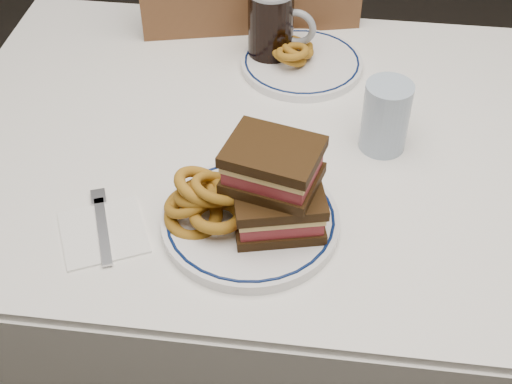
# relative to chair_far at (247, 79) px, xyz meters

# --- Properties ---
(floor) EXTENTS (6.00, 7.00, 0.00)m
(floor) POSITION_rel_chair_far_xyz_m (0.15, -0.47, -0.54)
(floor) COLOR black
(floor) RESTS_ON ground
(dining_table) EXTENTS (1.27, 0.87, 0.75)m
(dining_table) POSITION_rel_chair_far_xyz_m (0.15, -0.47, 0.10)
(dining_table) COLOR silver
(dining_table) RESTS_ON floor
(chair_far) EXTENTS (0.56, 0.56, 0.99)m
(chair_far) POSITION_rel_chair_far_xyz_m (0.00, 0.00, 0.00)
(chair_far) COLOR #4F2E19
(chair_far) RESTS_ON floor
(main_plate) EXTENTS (0.27, 0.27, 0.02)m
(main_plate) POSITION_rel_chair_far_xyz_m (0.10, -0.69, 0.22)
(main_plate) COLOR white
(main_plate) RESTS_ON dining_table
(reuben_sandwich) EXTENTS (0.16, 0.15, 0.14)m
(reuben_sandwich) POSITION_rel_chair_far_xyz_m (0.14, -0.69, 0.30)
(reuben_sandwich) COLOR black
(reuben_sandwich) RESTS_ON main_plate
(onion_rings_main) EXTENTS (0.14, 0.12, 0.10)m
(onion_rings_main) POSITION_rel_chair_far_xyz_m (0.03, -0.70, 0.26)
(onion_rings_main) COLOR brown
(onion_rings_main) RESTS_ON main_plate
(ketchup_ramekin) EXTENTS (0.05, 0.05, 0.03)m
(ketchup_ramekin) POSITION_rel_chair_far_xyz_m (0.08, -0.59, 0.24)
(ketchup_ramekin) COLOR white
(ketchup_ramekin) RESTS_ON main_plate
(beer_mug) EXTENTS (0.14, 0.09, 0.15)m
(beer_mug) POSITION_rel_chair_far_xyz_m (0.08, -0.23, 0.29)
(beer_mug) COLOR black
(beer_mug) RESTS_ON dining_table
(water_glass) EXTENTS (0.08, 0.08, 0.13)m
(water_glass) POSITION_rel_chair_far_xyz_m (0.30, -0.47, 0.27)
(water_glass) COLOR #97ABC3
(water_glass) RESTS_ON dining_table
(far_plate) EXTENTS (0.24, 0.24, 0.02)m
(far_plate) POSITION_rel_chair_far_xyz_m (0.15, -0.25, 0.22)
(far_plate) COLOR white
(far_plate) RESTS_ON dining_table
(onion_rings_far) EXTENTS (0.09, 0.12, 0.07)m
(onion_rings_far) POSITION_rel_chair_far_xyz_m (0.13, -0.25, 0.25)
(onion_rings_far) COLOR brown
(onion_rings_far) RESTS_ON far_plate
(napkin_fork) EXTENTS (0.17, 0.17, 0.01)m
(napkin_fork) POSITION_rel_chair_far_xyz_m (-0.12, -0.73, 0.21)
(napkin_fork) COLOR white
(napkin_fork) RESTS_ON dining_table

